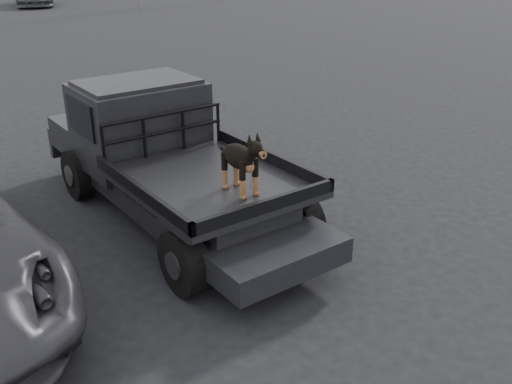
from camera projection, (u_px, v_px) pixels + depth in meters
ground at (254, 246)px, 7.38m from camera, size 120.00×120.00×0.00m
flatbed_ute at (174, 188)px, 7.95m from camera, size 2.00×5.40×0.92m
ute_cab at (139, 110)px, 8.28m from camera, size 1.72×1.30×0.88m
headache_rack at (164, 134)px, 7.80m from camera, size 1.80×0.08×0.55m
dog at (240, 162)px, 6.56m from camera, size 0.32×0.60×0.74m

